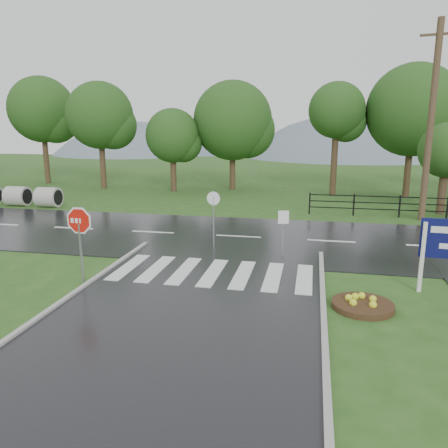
# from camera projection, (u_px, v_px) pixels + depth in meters

# --- Properties ---
(ground) EXTENTS (120.00, 120.00, 0.00)m
(ground) POSITION_uv_depth(u_px,v_px,m) (163.00, 347.00, 9.76)
(ground) COLOR #29511B
(ground) RESTS_ON ground
(main_road) EXTENTS (90.00, 8.00, 0.04)m
(main_road) POSITION_uv_depth(u_px,v_px,m) (238.00, 237.00, 19.31)
(main_road) COLOR black
(main_road) RESTS_ON ground
(crosswalk) EXTENTS (6.50, 2.80, 0.02)m
(crosswalk) POSITION_uv_depth(u_px,v_px,m) (213.00, 272.00, 14.52)
(crosswalk) COLOR silver
(crosswalk) RESTS_ON ground
(fence_west) EXTENTS (9.58, 0.08, 1.20)m
(fence_west) POSITION_uv_depth(u_px,v_px,m) (400.00, 204.00, 23.37)
(fence_west) COLOR black
(fence_west) RESTS_ON ground
(hills) EXTENTS (102.00, 48.00, 48.00)m
(hills) POSITION_uv_depth(u_px,v_px,m) (312.00, 247.00, 74.61)
(hills) COLOR slate
(hills) RESTS_ON ground
(treeline) EXTENTS (83.20, 5.20, 10.00)m
(treeline) POSITION_uv_depth(u_px,v_px,m) (283.00, 192.00, 32.50)
(treeline) COLOR #1D4515
(treeline) RESTS_ON ground
(culvert_pipes) EXTENTS (5.50, 1.20, 1.20)m
(culvert_pipes) POSITION_uv_depth(u_px,v_px,m) (18.00, 196.00, 26.82)
(culvert_pipes) COLOR #9E9B93
(culvert_pipes) RESTS_ON ground
(stop_sign) EXTENTS (1.15, 0.12, 2.58)m
(stop_sign) POSITION_uv_depth(u_px,v_px,m) (79.00, 227.00, 13.33)
(stop_sign) COLOR #939399
(stop_sign) RESTS_ON ground
(flower_bed) EXTENTS (1.65, 1.65, 0.33)m
(flower_bed) POSITION_uv_depth(u_px,v_px,m) (363.00, 304.00, 11.78)
(flower_bed) COLOR #332111
(flower_bed) RESTS_ON ground
(reg_sign_small) EXTENTS (0.39, 0.13, 1.80)m
(reg_sign_small) POSITION_uv_depth(u_px,v_px,m) (283.00, 224.00, 16.05)
(reg_sign_small) COLOR #939399
(reg_sign_small) RESTS_ON ground
(reg_sign_round) EXTENTS (0.54, 0.09, 2.32)m
(reg_sign_round) POSITION_uv_depth(u_px,v_px,m) (214.00, 213.00, 17.21)
(reg_sign_round) COLOR #939399
(reg_sign_round) RESTS_ON ground
(utility_pole_east) EXTENTS (1.74, 0.50, 9.88)m
(utility_pole_east) POSITION_uv_depth(u_px,v_px,m) (431.00, 122.00, 21.75)
(utility_pole_east) COLOR #473523
(utility_pole_east) RESTS_ON ground
(entrance_tree_left) EXTENTS (2.99, 2.99, 5.03)m
(entrance_tree_left) POSITION_uv_depth(u_px,v_px,m) (447.00, 151.00, 23.72)
(entrance_tree_left) COLOR #3D2B1C
(entrance_tree_left) RESTS_ON ground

